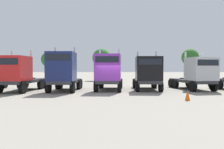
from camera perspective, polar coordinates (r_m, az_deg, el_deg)
name	(u,v)px	position (r m, az deg, el deg)	size (l,w,h in m)	color
ground	(110,92)	(19.88, -0.60, -4.80)	(200.00, 200.00, 0.00)	gray
semi_truck_red	(18,73)	(22.04, -23.76, 0.33)	(3.06, 6.52, 3.95)	#333338
semi_truck_navy	(63,71)	(20.84, -12.88, 0.83)	(2.71, 5.76, 4.33)	#333338
semi_truck_purple	(109,72)	(21.10, -0.88, 0.62)	(3.06, 6.22, 4.17)	#333338
semi_truck_black	(148,73)	(21.71, 9.45, 0.38)	(2.87, 6.04, 3.96)	#333338
semi_truck_silver	(197,73)	(23.25, 21.65, 0.26)	(3.33, 6.25, 3.89)	#333338
traffic_cone_near	(188,95)	(15.84, 19.42, -5.25)	(0.36, 0.36, 0.73)	#F2590C
oak_far_left	(49,60)	(41.56, -16.39, 3.79)	(2.85, 2.85, 5.27)	#4C3823
oak_far_centre	(101,58)	(39.28, -2.81, 4.41)	(3.31, 3.31, 5.78)	#4C3823
oak_far_right	(190,58)	(39.14, 20.03, 4.25)	(2.89, 2.89, 5.54)	#4C3823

